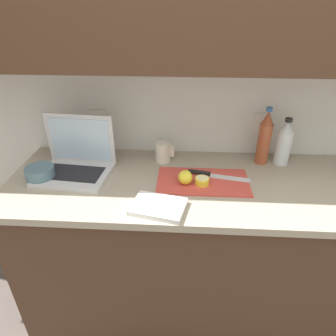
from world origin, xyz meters
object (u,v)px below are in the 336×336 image
lemon_half_cut (202,181)px  bowl_white (40,174)px  bottle_green_soda (284,143)px  knife (208,174)px  laptop (76,160)px  cutting_board (203,181)px  measuring_cup (163,152)px  bottle_oil_tall (264,138)px  lemon_whole_beside (185,177)px

lemon_half_cut → bowl_white: bearing=179.9°
bottle_green_soda → bowl_white: bottle_green_soda is taller
knife → laptop: bearing=-170.0°
cutting_board → measuring_cup: (-0.21, 0.20, 0.05)m
knife → measuring_cup: (-0.23, 0.15, 0.04)m
cutting_board → bottle_oil_tall: 0.41m
lemon_half_cut → cutting_board: bearing=79.9°
laptop → cutting_board: (0.63, -0.06, -0.06)m
lemon_half_cut → bottle_green_soda: (0.43, 0.25, 0.09)m
measuring_cup → bowl_white: bearing=-158.0°
cutting_board → lemon_whole_beside: size_ratio=6.45×
lemon_half_cut → bottle_green_soda: bottle_green_soda is taller
knife → cutting_board: bearing=-108.3°
lemon_half_cut → lemon_whole_beside: lemon_whole_beside is taller
cutting_board → bottle_green_soda: bearing=27.1°
lemon_whole_beside → bottle_oil_tall: bottle_oil_tall is taller
lemon_whole_beside → bottle_oil_tall: size_ratio=0.22×
knife → bottle_green_soda: bottle_green_soda is taller
cutting_board → lemon_whole_beside: bearing=-157.8°
laptop → bottle_green_soda: laptop is taller
lemon_whole_beside → measuring_cup: (-0.12, 0.23, 0.01)m
bottle_oil_tall → measuring_cup: size_ratio=2.79×
bottle_green_soda → lemon_whole_beside: bearing=-153.7°
measuring_cup → bowl_white: (-0.58, -0.23, -0.02)m
lemon_whole_beside → bowl_white: (-0.70, 0.00, -0.01)m
laptop → lemon_half_cut: bearing=-3.2°
knife → bottle_green_soda: size_ratio=1.20×
lemon_half_cut → bottle_green_soda: 0.51m
laptop → measuring_cup: size_ratio=3.40×
cutting_board → lemon_half_cut: lemon_half_cut is taller
lemon_whole_beside → bottle_green_soda: size_ratio=0.27×
knife → bottle_oil_tall: bottle_oil_tall is taller
knife → lemon_half_cut: (-0.03, -0.08, 0.01)m
lemon_whole_beside → measuring_cup: measuring_cup is taller
bottle_oil_tall → bowl_white: bearing=-167.2°
knife → lemon_whole_beside: size_ratio=4.47×
cutting_board → lemon_half_cut: size_ratio=6.64×
knife → lemon_half_cut: bearing=-100.5°
lemon_half_cut → bowl_white: (-0.78, 0.00, 0.01)m
measuring_cup → bottle_green_soda: bearing=1.6°
cutting_board → bottle_oil_tall: bearing=34.1°
cutting_board → knife: size_ratio=1.44×
lemon_half_cut → lemon_whole_beside: (-0.08, 0.00, 0.02)m
knife → bottle_green_soda: bearing=34.4°
knife → bottle_oil_tall: 0.36m
lemon_half_cut → bowl_white: bowl_white is taller
bottle_green_soda → measuring_cup: 0.63m
bottle_green_soda → measuring_cup: bearing=-178.4°
laptop → bottle_green_soda: 1.07m
cutting_board → measuring_cup: 0.29m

